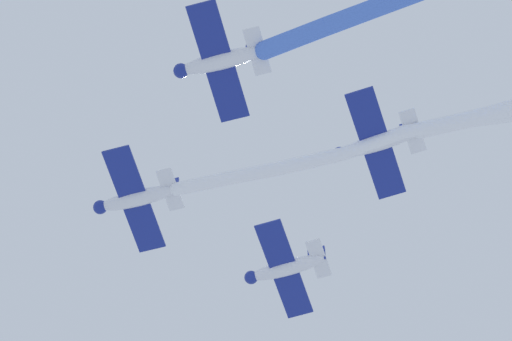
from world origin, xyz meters
name	(u,v)px	position (x,y,z in m)	size (l,w,h in m)	color
airplane_lead	(135,199)	(8.28, -7.30, 56.10)	(6.15, 4.78, 1.56)	silver
smoke_trail_lead	(377,144)	(2.68, 4.07, 55.63)	(10.06, 19.50, 1.65)	white
airplane_left_wing	(219,61)	(11.12, 1.19, 55.70)	(6.14, 4.78, 1.56)	silver
airplane_right_wing	(285,268)	(-0.22, -4.47, 56.40)	(6.20, 4.81, 1.56)	silver
airplane_slot	(376,143)	(2.62, 4.03, 55.90)	(6.22, 4.81, 1.56)	silver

